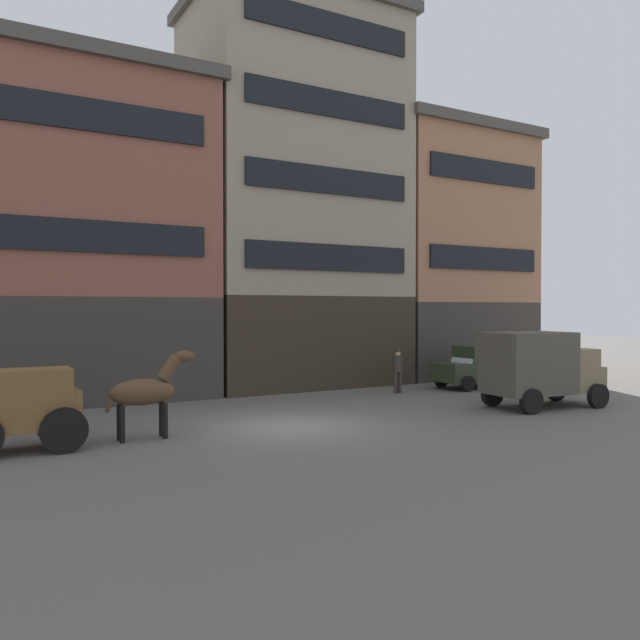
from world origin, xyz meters
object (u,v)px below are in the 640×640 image
object	(u,v)px
cargo_wagon	(22,404)
sedan_dark	(477,367)
draft_horse	(146,391)
pedestrian_officer	(398,369)
delivery_truck_near	(541,366)

from	to	relation	value
cargo_wagon	sedan_dark	bearing A→B (deg)	11.28
draft_horse	sedan_dark	bearing A→B (deg)	13.41
sedan_dark	pedestrian_officer	distance (m)	4.02
cargo_wagon	sedan_dark	xyz separation A→B (m)	(18.09, 3.61, -0.23)
pedestrian_officer	cargo_wagon	bearing A→B (deg)	-164.53
sedan_dark	draft_horse	bearing A→B (deg)	-166.59
pedestrian_officer	sedan_dark	bearing A→B (deg)	-4.12
cargo_wagon	draft_horse	size ratio (longest dim) A/B	1.25
draft_horse	delivery_truck_near	world-z (taller)	delivery_truck_near
cargo_wagon	sedan_dark	world-z (taller)	cargo_wagon
cargo_wagon	delivery_truck_near	bearing A→B (deg)	-5.36
delivery_truck_near	pedestrian_officer	size ratio (longest dim) A/B	2.50
delivery_truck_near	pedestrian_officer	world-z (taller)	delivery_truck_near
cargo_wagon	delivery_truck_near	distance (m)	16.25
draft_horse	cargo_wagon	bearing A→B (deg)	179.99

